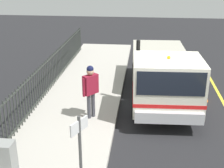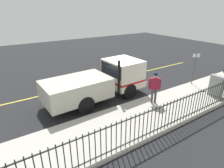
{
  "view_description": "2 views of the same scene",
  "coord_description": "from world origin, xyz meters",
  "px_view_note": "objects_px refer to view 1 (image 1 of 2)",
  "views": [
    {
      "loc": [
        0.84,
        9.33,
        5.0
      ],
      "look_at": [
        2.03,
        -1.85,
        0.64
      ],
      "focal_mm": 49.93,
      "sensor_mm": 36.0,
      "label": 1
    },
    {
      "loc": [
        9.26,
        -7.17,
        5.28
      ],
      "look_at": [
        1.35,
        -1.98,
        1.38
      ],
      "focal_mm": 30.3,
      "sensor_mm": 36.0,
      "label": 2
    }
  ],
  "objects_px": {
    "traffic_cone": "(203,92)",
    "work_truck": "(163,73)",
    "street_sign": "(80,156)",
    "worker_standing": "(91,86)"
  },
  "relations": [
    {
      "from": "worker_standing",
      "to": "traffic_cone",
      "type": "bearing_deg",
      "value": -22.6
    },
    {
      "from": "work_truck",
      "to": "worker_standing",
      "type": "relative_size",
      "value": 3.49
    },
    {
      "from": "traffic_cone",
      "to": "work_truck",
      "type": "bearing_deg",
      "value": 10.38
    },
    {
      "from": "street_sign",
      "to": "worker_standing",
      "type": "bearing_deg",
      "value": -82.7
    },
    {
      "from": "worker_standing",
      "to": "work_truck",
      "type": "bearing_deg",
      "value": -13.28
    },
    {
      "from": "traffic_cone",
      "to": "street_sign",
      "type": "height_order",
      "value": "street_sign"
    },
    {
      "from": "traffic_cone",
      "to": "street_sign",
      "type": "distance_m",
      "value": 7.41
    },
    {
      "from": "work_truck",
      "to": "street_sign",
      "type": "xyz_separation_m",
      "value": [
        1.86,
        6.16,
        0.38
      ]
    },
    {
      "from": "work_truck",
      "to": "street_sign",
      "type": "relative_size",
      "value": 2.81
    },
    {
      "from": "worker_standing",
      "to": "street_sign",
      "type": "distance_m",
      "value": 4.36
    }
  ]
}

